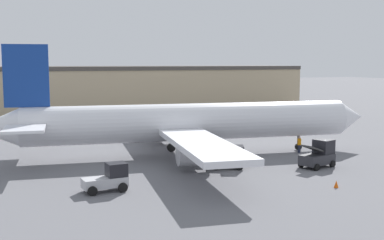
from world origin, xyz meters
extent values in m
plane|color=slate|center=(0.00, 0.00, 0.00)|extent=(400.00, 400.00, 0.00)
cube|color=tan|center=(-2.86, 44.01, 4.03)|extent=(86.47, 14.95, 8.06)
cube|color=#47423D|center=(-2.86, 44.01, 8.41)|extent=(86.47, 15.25, 0.70)
cylinder|color=white|center=(0.00, 0.00, 3.46)|extent=(33.38, 9.18, 3.76)
cone|color=white|center=(17.86, -2.98, 3.46)|extent=(3.58, 4.13, 3.69)
cube|color=white|center=(-0.03, 9.90, 2.81)|extent=(6.77, 16.24, 0.50)
cube|color=white|center=(-3.24, -9.36, 2.81)|extent=(6.77, 16.24, 0.50)
cylinder|color=#ADADB2|center=(-0.42, 7.57, 1.49)|extent=(3.29, 2.30, 1.82)
cylinder|color=#ADADB2|center=(-2.86, -7.02, 1.49)|extent=(3.29, 2.30, 1.82)
cube|color=navy|center=(-15.64, 2.61, 8.25)|extent=(4.07, 1.02, 5.81)
cube|color=white|center=(-14.95, 6.69, 3.84)|extent=(4.08, 5.01, 0.24)
cube|color=white|center=(-16.32, -1.47, 3.84)|extent=(4.08, 5.01, 0.24)
cylinder|color=#38383D|center=(11.79, -1.97, 0.79)|extent=(0.28, 0.28, 1.58)
cylinder|color=black|center=(11.79, -1.97, 0.35)|extent=(0.75, 0.46, 0.70)
cylinder|color=#38383D|center=(-2.04, -2.14, 0.79)|extent=(0.28, 0.28, 1.58)
cylinder|color=black|center=(-2.04, -2.14, 0.45)|extent=(0.95, 0.49, 0.90)
cylinder|color=#38383D|center=(-1.24, 2.69, 0.79)|extent=(0.28, 0.28, 1.58)
cylinder|color=black|center=(-1.24, 2.69, 0.45)|extent=(0.95, 0.49, 0.90)
cylinder|color=#1E2338|center=(10.86, -3.37, 0.43)|extent=(0.28, 0.28, 0.85)
cylinder|color=orange|center=(10.86, -3.37, 1.19)|extent=(0.39, 0.39, 0.67)
sphere|color=tan|center=(10.86, -3.37, 1.65)|extent=(0.25, 0.25, 0.25)
cube|color=#2D2D33|center=(0.48, -6.73, 0.70)|extent=(3.42, 2.84, 0.69)
cube|color=black|center=(1.22, -7.09, 1.54)|extent=(1.85, 1.98, 0.98)
cylinder|color=black|center=(1.04, -7.96, 0.35)|extent=(0.76, 0.56, 0.71)
cylinder|color=black|center=(1.78, -6.39, 0.35)|extent=(0.76, 0.56, 0.71)
cylinder|color=black|center=(-0.83, -7.08, 0.35)|extent=(0.76, 0.56, 0.71)
cylinder|color=black|center=(-0.08, -5.50, 0.35)|extent=(0.76, 0.56, 0.71)
cube|color=#2D2D33|center=(8.08, -9.79, 0.75)|extent=(3.63, 2.46, 0.89)
cube|color=black|center=(8.98, -9.56, 1.83)|extent=(1.79, 1.83, 1.27)
cube|color=#333333|center=(7.50, -9.94, 1.80)|extent=(2.29, 1.66, 0.79)
cylinder|color=black|center=(9.41, -10.32, 0.31)|extent=(0.67, 0.42, 0.62)
cylinder|color=black|center=(8.99, -8.68, 0.31)|extent=(0.67, 0.42, 0.62)
cylinder|color=black|center=(7.17, -10.90, 0.31)|extent=(0.67, 0.42, 0.62)
cylinder|color=black|center=(6.75, -9.26, 0.31)|extent=(0.67, 0.42, 0.62)
cube|color=#B2B2B7|center=(-11.54, -10.12, 0.71)|extent=(3.30, 1.61, 0.71)
cube|color=black|center=(-10.64, -10.08, 1.57)|extent=(1.48, 1.39, 1.01)
cylinder|color=black|center=(-10.38, -10.80, 0.36)|extent=(0.73, 0.31, 0.71)
cylinder|color=black|center=(-10.44, -9.33, 0.36)|extent=(0.73, 0.31, 0.71)
cylinder|color=black|center=(-12.64, -10.90, 0.36)|extent=(0.73, 0.31, 0.71)
cylinder|color=black|center=(-12.71, -9.43, 0.36)|extent=(0.73, 0.31, 0.71)
cone|color=#EF590F|center=(4.86, -16.16, 0.28)|extent=(0.36, 0.36, 0.55)
camera|label=1|loc=(-19.72, -44.37, 9.51)|focal=45.00mm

